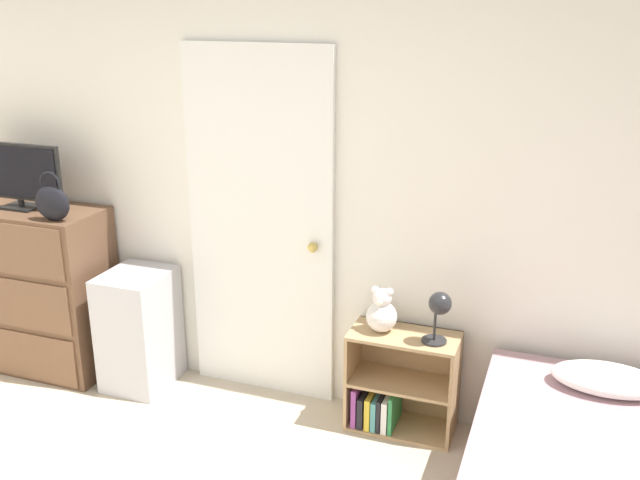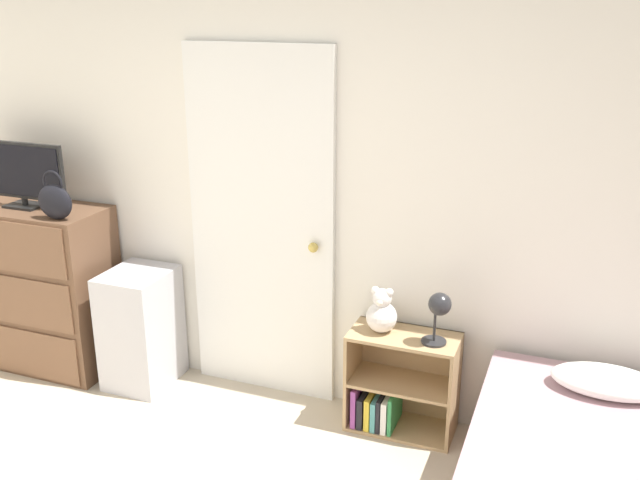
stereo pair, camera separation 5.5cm
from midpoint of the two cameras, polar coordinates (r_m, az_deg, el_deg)
The scene contains 9 objects.
wall_back at distance 3.90m, azimuth -0.53°, elevation 4.46°, with size 10.00×0.06×2.55m.
door_closed at distance 4.03m, azimuth -4.31°, elevation 0.99°, with size 0.87×0.09×2.02m.
dresser at distance 4.82m, azimuth -21.41°, elevation -3.47°, with size 0.98×0.46×1.04m.
tv at distance 4.61m, azimuth -22.51°, elevation 4.95°, with size 0.62×0.16×0.39m.
handbag at distance 4.30m, azimuth -20.10°, elevation 2.94°, with size 0.22×0.09×0.29m.
storage_bin at distance 4.45m, azimuth -13.77°, elevation -6.84°, with size 0.36×0.43×0.72m.
bookshelf at distance 3.97m, azimuth 6.41°, elevation -11.76°, with size 0.58×0.29×0.56m.
teddy_bear at distance 3.78m, azimuth 5.38°, elevation -5.82°, with size 0.16×0.16×0.25m.
desk_lamp at distance 3.64m, azimuth 9.94°, elevation -5.44°, with size 0.15×0.14×0.28m.
Camera 2 is at (1.42, -1.31, 2.25)m, focal length 40.00 mm.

